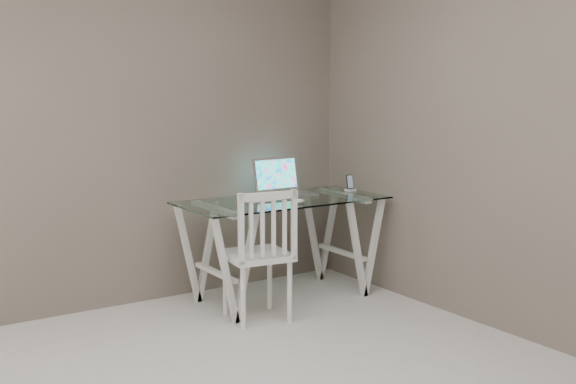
{
  "coord_description": "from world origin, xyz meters",
  "views": [
    {
      "loc": [
        -1.61,
        -2.58,
        1.59
      ],
      "look_at": [
        1.05,
        1.44,
        0.85
      ],
      "focal_mm": 45.0,
      "sensor_mm": 36.0,
      "label": 1
    }
  ],
  "objects": [
    {
      "name": "room",
      "position": [
        -0.06,
        0.02,
        1.72
      ],
      "size": [
        4.5,
        4.52,
        2.71
      ],
      "color": "beige",
      "rests_on": "ground"
    },
    {
      "name": "phone_dock",
      "position": [
        1.86,
        1.78,
        0.78
      ],
      "size": [
        0.07,
        0.07,
        0.13
      ],
      "color": "white",
      "rests_on": "desk"
    },
    {
      "name": "keyboard",
      "position": [
        1.03,
        1.74,
        0.75
      ],
      "size": [
        0.29,
        0.12,
        0.01
      ],
      "primitive_type": "cube",
      "color": "silver",
      "rests_on": "desk"
    },
    {
      "name": "laptop",
      "position": [
        1.32,
        1.93,
        0.81
      ],
      "size": [
        0.39,
        0.32,
        0.27
      ],
      "color": "#B9B9BE",
      "rests_on": "desk"
    },
    {
      "name": "desk",
      "position": [
        1.2,
        1.74,
        0.38
      ],
      "size": [
        1.5,
        0.7,
        0.75
      ],
      "color": "silver",
      "rests_on": "ground"
    },
    {
      "name": "chair",
      "position": [
        0.8,
        1.38,
        0.49
      ],
      "size": [
        0.46,
        0.46,
        0.9
      ],
      "rotation": [
        0.0,
        0.0,
        -0.15
      ],
      "color": "white",
      "rests_on": "ground"
    },
    {
      "name": "mouse",
      "position": [
        1.19,
        1.53,
        0.76
      ],
      "size": [
        0.1,
        0.06,
        0.03
      ],
      "primitive_type": "ellipsoid",
      "color": "white",
      "rests_on": "desk"
    }
  ]
}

